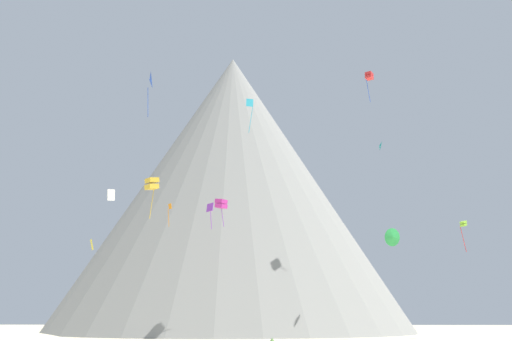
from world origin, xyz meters
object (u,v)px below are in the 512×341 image
object	(u,v)px
kite_black_low	(156,263)
kite_cyan_high	(250,107)
kite_yellow_low	(92,245)
kite_violet_mid	(210,210)
kite_magenta_mid	(221,204)
kite_red_high	(369,76)
kite_blue_high	(150,80)
rock_massif	(234,193)
kite_lime_mid	(463,225)
kite_white_mid	(111,195)
kite_teal_high	(380,146)
kite_gold_mid	(152,184)
kite_orange_mid	(169,211)
kite_green_low	(393,237)

from	to	relation	value
kite_black_low	kite_cyan_high	world-z (taller)	kite_cyan_high
kite_yellow_low	kite_violet_mid	size ratio (longest dim) A/B	0.38
kite_magenta_mid	kite_cyan_high	bearing A→B (deg)	-59.65
kite_red_high	kite_magenta_mid	size ratio (longest dim) A/B	1.25
kite_violet_mid	kite_black_low	bearing A→B (deg)	21.24
kite_blue_high	kite_yellow_low	bearing A→B (deg)	-33.75
rock_massif	kite_yellow_low	xyz separation A→B (m)	(-12.51, -46.51, -15.53)
kite_lime_mid	kite_white_mid	bearing A→B (deg)	84.99
kite_yellow_low	kite_black_low	world-z (taller)	kite_yellow_low
kite_red_high	kite_white_mid	size ratio (longest dim) A/B	4.21
kite_teal_high	kite_gold_mid	world-z (taller)	kite_teal_high
kite_violet_mid	kite_white_mid	world-z (taller)	kite_violet_mid
kite_black_low	kite_gold_mid	bearing A→B (deg)	54.93
kite_red_high	kite_black_low	xyz separation A→B (m)	(-34.00, 2.43, -29.39)
kite_yellow_low	kite_cyan_high	distance (m)	31.19
kite_violet_mid	kite_orange_mid	bearing A→B (deg)	25.14
kite_teal_high	kite_white_mid	world-z (taller)	kite_teal_high
kite_yellow_low	kite_orange_mid	world-z (taller)	kite_orange_mid
kite_white_mid	kite_cyan_high	size ratio (longest dim) A/B	0.22
kite_yellow_low	kite_black_low	bearing A→B (deg)	-166.64
kite_black_low	kite_green_low	distance (m)	36.74
kite_violet_mid	kite_magenta_mid	xyz separation A→B (m)	(0.14, 10.24, 2.60)
kite_green_low	kite_blue_high	bearing A→B (deg)	157.97
kite_red_high	kite_green_low	size ratio (longest dim) A/B	2.02
kite_blue_high	kite_black_low	world-z (taller)	kite_blue_high
kite_white_mid	kite_green_low	distance (m)	41.89
kite_blue_high	kite_gold_mid	distance (m)	20.23
kite_green_low	kite_cyan_high	bearing A→B (deg)	151.00
kite_red_high	kite_orange_mid	size ratio (longest dim) A/B	1.47
kite_yellow_low	kite_magenta_mid	world-z (taller)	kite_magenta_mid
kite_blue_high	kite_orange_mid	size ratio (longest dim) A/B	1.99
kite_blue_high	kite_violet_mid	xyz separation A→B (m)	(9.96, -6.53, -20.26)
kite_red_high	kite_teal_high	bearing A→B (deg)	-51.41
kite_teal_high	kite_cyan_high	bearing A→B (deg)	-79.66
kite_orange_mid	kite_white_mid	size ratio (longest dim) A/B	2.87
kite_yellow_low	kite_magenta_mid	distance (m)	20.60
kite_red_high	kite_orange_mid	world-z (taller)	kite_red_high
kite_lime_mid	kite_red_high	size ratio (longest dim) A/B	0.90
kite_blue_high	kite_gold_mid	size ratio (longest dim) A/B	1.34
rock_massif	kite_teal_high	xyz separation A→B (m)	(24.82, -30.42, 0.75)
kite_lime_mid	kite_violet_mid	size ratio (longest dim) A/B	1.35
rock_massif	kite_white_mid	world-z (taller)	rock_massif
kite_white_mid	kite_black_low	world-z (taller)	kite_white_mid
kite_lime_mid	kite_black_low	distance (m)	46.57
kite_violet_mid	kite_magenta_mid	bearing A→B (deg)	-8.79
kite_black_low	kite_yellow_low	bearing A→B (deg)	37.35
rock_massif	kite_green_low	size ratio (longest dim) A/B	28.59
kite_red_high	kite_orange_mid	bearing A→B (deg)	-138.00
kite_orange_mid	kite_white_mid	xyz separation A→B (m)	(0.74, -30.68, -3.75)
kite_teal_high	kite_violet_mid	world-z (taller)	kite_teal_high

